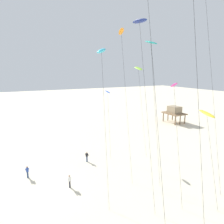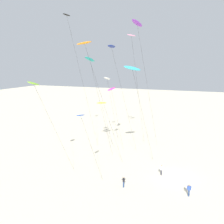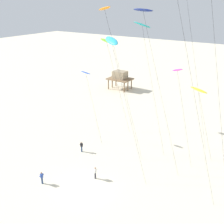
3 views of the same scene
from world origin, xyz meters
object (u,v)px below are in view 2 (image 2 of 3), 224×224
Objects in this scene: kite_teal at (90,60)px; kite_flyer_nearest at (161,170)px; kite_magenta at (112,90)px; kite_flyer_furthest at (124,181)px; kite_orange at (85,45)px; kite_lime at (34,85)px; kite_purple at (137,24)px; kite_flyer_middle at (189,190)px; kite_yellow at (102,103)px; kite_cyan at (132,69)px; kite_black at (68,19)px; kite_white at (107,79)px; kite_navy at (112,48)px; kite_blue at (81,117)px; kite_pink at (132,39)px.

kite_flyer_nearest is at bearing -88.04° from kite_teal.
kite_flyer_furthest is (-11.58, -6.42, -11.71)m from kite_magenta.
kite_lime is at bearing 122.93° from kite_orange.
kite_flyer_middle is at bearing -135.59° from kite_purple.
kite_flyer_furthest is at bearing -145.50° from kite_yellow.
kite_cyan is 18.85m from kite_flyer_middle.
kite_flyer_nearest is 1.00× the size of kite_flyer_middle.
kite_black is 15.55× the size of kite_flyer_furthest.
kite_black is at bearing 113.69° from kite_magenta.
kite_cyan reaches higher than kite_magenta.
kite_purple is 2.50× the size of kite_yellow.
kite_purple is at bearing -42.87° from kite_teal.
kite_white is 0.60× the size of kite_purple.
kite_navy is (-4.71, 2.86, -4.10)m from kite_purple.
kite_flyer_furthest is (-17.57, -9.80, -13.37)m from kite_white.
kite_cyan is 1.31× the size of kite_magenta.
kite_teal is (0.30, 7.22, 1.24)m from kite_cyan.
kite_white is 8.90× the size of kite_flyer_middle.
kite_magenta is at bearing 61.94° from kite_flyer_nearest.
kite_cyan is 16.55m from kite_flyer_nearest.
kite_navy is (-10.45, -5.17, 5.74)m from kite_white.
kite_blue is at bearing 132.35° from kite_flyer_nearest.
kite_lime is (-10.60, 7.22, -5.38)m from kite_navy.
kite_orange is at bearing -57.07° from kite_lime.
kite_flyer_nearest is at bearing -61.97° from kite_orange.
kite_orange is 1.56× the size of kite_magenta.
kite_flyer_middle is (-14.46, -12.70, -21.17)m from kite_pink.
kite_black is at bearing 57.95° from kite_flyer_furthest.
kite_flyer_furthest is at bearing -122.05° from kite_black.
kite_flyer_middle is (3.72, -13.97, -9.60)m from kite_blue.
kite_pink is at bearing -54.46° from kite_black.
kite_magenta is at bearing 5.34° from kite_blue.
kite_blue is 15.98m from kite_flyer_nearest.
kite_blue reaches higher than kite_flyer_nearest.
kite_teal is (5.06, 1.79, -2.04)m from kite_orange.
kite_flyer_middle is at bearing -124.79° from kite_magenta.
kite_orange is at bearing 160.08° from kite_purple.
kite_navy is at bearing -98.64° from kite_black.
kite_black is 1.96× the size of kite_magenta.
kite_yellow is 0.65× the size of kite_lime.
kite_pink reaches higher than kite_yellow.
kite_cyan reaches higher than kite_blue.
kite_white is at bearing 5.20° from kite_yellow.
kite_teal is (8.19, 2.64, 7.45)m from kite_blue.
kite_flyer_furthest is at bearing -171.47° from kite_purple.
kite_teal is at bearing -24.90° from kite_lime.
kite_blue is 14.57m from kite_magenta.
kite_teal is at bearing 87.64° from kite_cyan.
kite_yellow is 0.43× the size of kite_pink.
kite_purple is at bearing -125.59° from kite_white.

